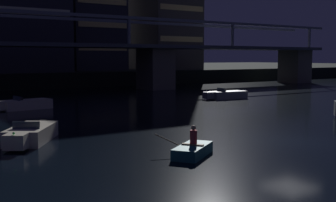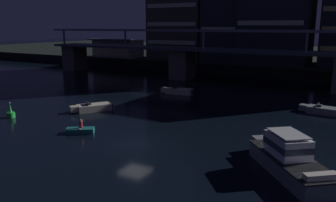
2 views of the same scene
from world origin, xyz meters
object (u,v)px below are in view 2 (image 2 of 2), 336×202
(tower_west_low, at_px, (182,15))
(speedboat_mid_left, at_px, (92,108))
(speedboat_near_right, at_px, (323,110))
(dinghy_with_paddler, at_px, (80,130))
(cabin_cruiser_near_left, at_px, (289,158))
(speedboat_mid_right, at_px, (178,91))
(channel_buoy, at_px, (11,113))
(waterfront_pavilion, at_px, (118,48))
(river_bridge, at_px, (255,60))

(tower_west_low, bearing_deg, speedboat_mid_left, -75.52)
(speedboat_near_right, xyz_separation_m, dinghy_with_paddler, (-19.21, -19.68, -0.14))
(speedboat_near_right, relative_size, dinghy_with_paddler, 1.89)
(tower_west_low, bearing_deg, cabin_cruiser_near_left, -55.44)
(tower_west_low, bearing_deg, speedboat_mid_right, -63.12)
(speedboat_mid_right, height_order, channel_buoy, channel_buoy)
(tower_west_low, relative_size, channel_buoy, 12.05)
(speedboat_mid_right, xyz_separation_m, channel_buoy, (-9.57, -21.55, 0.06))
(speedboat_mid_left, bearing_deg, cabin_cruiser_near_left, -15.51)
(speedboat_mid_left, height_order, channel_buoy, channel_buoy)
(waterfront_pavilion, bearing_deg, speedboat_mid_left, -55.50)
(speedboat_near_right, relative_size, speedboat_mid_left, 1.10)
(dinghy_with_paddler, bearing_deg, waterfront_pavilion, 124.53)
(river_bridge, xyz_separation_m, dinghy_with_paddler, (-6.39, -35.72, -3.98))
(speedboat_mid_left, distance_m, dinghy_with_paddler, 8.79)
(cabin_cruiser_near_left, xyz_separation_m, speedboat_mid_right, (-20.23, 21.32, -0.64))
(speedboat_near_right, xyz_separation_m, speedboat_mid_left, (-24.22, -12.46, 0.00))
(waterfront_pavilion, relative_size, speedboat_mid_right, 2.37)
(tower_west_low, xyz_separation_m, speedboat_mid_left, (11.66, -45.17, -12.24))
(waterfront_pavilion, bearing_deg, cabin_cruiser_near_left, -42.26)
(tower_west_low, xyz_separation_m, speedboat_near_right, (35.88, -32.71, -12.24))
(tower_west_low, height_order, speedboat_near_right, tower_west_low)
(waterfront_pavilion, relative_size, cabin_cruiser_near_left, 1.49)
(dinghy_with_paddler, bearing_deg, cabin_cruiser_near_left, 1.65)
(speedboat_mid_left, relative_size, dinghy_with_paddler, 1.73)
(dinghy_with_paddler, bearing_deg, river_bridge, 79.85)
(speedboat_near_right, bearing_deg, dinghy_with_paddler, -134.31)
(cabin_cruiser_near_left, xyz_separation_m, speedboat_mid_left, (-24.04, 6.67, -0.64))
(speedboat_near_right, bearing_deg, speedboat_mid_right, 173.89)
(waterfront_pavilion, bearing_deg, speedboat_near_right, -28.26)
(cabin_cruiser_near_left, height_order, speedboat_mid_right, cabin_cruiser_near_left)
(cabin_cruiser_near_left, relative_size, channel_buoy, 4.74)
(river_bridge, xyz_separation_m, waterfront_pavilion, (-39.17, 11.91, 0.18))
(speedboat_mid_right, bearing_deg, waterfront_pavilion, 140.80)
(river_bridge, height_order, waterfront_pavilion, river_bridge)
(speedboat_near_right, xyz_separation_m, speedboat_mid_right, (-20.41, 2.18, 0.00))
(tower_west_low, height_order, waterfront_pavilion, tower_west_low)
(cabin_cruiser_near_left, height_order, channel_buoy, cabin_cruiser_near_left)
(cabin_cruiser_near_left, bearing_deg, tower_west_low, 124.56)
(waterfront_pavilion, xyz_separation_m, dinghy_with_paddler, (32.78, -47.63, -4.16))
(speedboat_near_right, bearing_deg, speedboat_mid_left, -152.77)
(speedboat_near_right, bearing_deg, cabin_cruiser_near_left, -90.52)
(river_bridge, height_order, speedboat_mid_left, river_bridge)
(river_bridge, xyz_separation_m, channel_buoy, (-17.16, -35.39, -3.78))
(river_bridge, distance_m, speedboat_mid_right, 16.25)
(channel_buoy, bearing_deg, river_bridge, 64.14)
(cabin_cruiser_near_left, distance_m, speedboat_near_right, 19.15)
(waterfront_pavilion, relative_size, speedboat_mid_left, 2.60)
(waterfront_pavilion, xyz_separation_m, channel_buoy, (22.02, -47.31, -3.96))
(waterfront_pavilion, relative_size, dinghy_with_paddler, 4.48)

